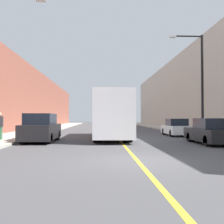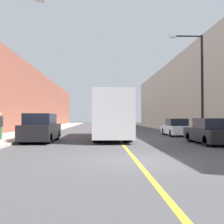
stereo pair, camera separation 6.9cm
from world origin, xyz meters
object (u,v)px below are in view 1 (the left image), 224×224
object	(u,v)px
car_right_near	(210,132)
pedestrian	(0,125)
street_lamp_right	(199,78)
parked_suv_left	(41,129)
car_right_mid	(176,128)
bus	(111,115)

from	to	relation	value
car_right_near	pedestrian	bearing A→B (deg)	171.65
car_right_near	street_lamp_right	world-z (taller)	street_lamp_right
pedestrian	car_right_near	bearing A→B (deg)	-8.35
parked_suv_left	car_right_near	distance (m)	10.78
parked_suv_left	car_right_mid	distance (m)	11.96
bus	car_right_mid	size ratio (longest dim) A/B	2.46
parked_suv_left	car_right_near	bearing A→B (deg)	-9.70
car_right_near	parked_suv_left	bearing A→B (deg)	170.30
car_right_mid	pedestrian	distance (m)	14.41
parked_suv_left	street_lamp_right	world-z (taller)	street_lamp_right
parked_suv_left	bus	bearing A→B (deg)	29.94
bus	pedestrian	distance (m)	7.94
parked_suv_left	car_right_mid	bearing A→B (deg)	27.09
car_right_mid	street_lamp_right	size ratio (longest dim) A/B	0.52
bus	parked_suv_left	distance (m)	5.53
street_lamp_right	parked_suv_left	bearing A→B (deg)	-166.18
bus	street_lamp_right	xyz separation A→B (m)	(7.08, 0.18, 2.94)
bus	pedestrian	bearing A→B (deg)	-161.02
car_right_mid	pedestrian	xyz separation A→B (m)	(-13.40, -5.30, 0.40)
bus	car_right_near	distance (m)	7.52
parked_suv_left	street_lamp_right	bearing A→B (deg)	13.82
car_right_mid	street_lamp_right	world-z (taller)	street_lamp_right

